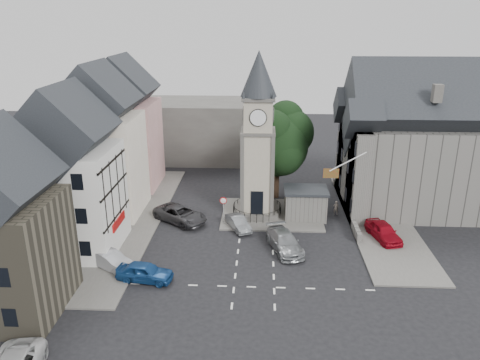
# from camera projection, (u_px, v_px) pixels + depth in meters

# --- Properties ---
(ground) EXTENTS (120.00, 120.00, 0.00)m
(ground) POSITION_uv_depth(u_px,v_px,m) (255.00, 252.00, 40.15)
(ground) COLOR black
(ground) RESTS_ON ground
(pavement_west) EXTENTS (6.00, 30.00, 0.14)m
(pavement_west) POSITION_uv_depth(u_px,v_px,m) (131.00, 219.00, 46.37)
(pavement_west) COLOR #595651
(pavement_west) RESTS_ON ground
(pavement_east) EXTENTS (6.00, 26.00, 0.14)m
(pavement_east) POSITION_uv_depth(u_px,v_px,m) (376.00, 216.00, 47.09)
(pavement_east) COLOR #595651
(pavement_east) RESTS_ON ground
(central_island) EXTENTS (10.00, 8.00, 0.16)m
(central_island) POSITION_uv_depth(u_px,v_px,m) (272.00, 214.00, 47.58)
(central_island) COLOR #595651
(central_island) RESTS_ON ground
(road_markings) EXTENTS (20.00, 8.00, 0.01)m
(road_markings) POSITION_uv_depth(u_px,v_px,m) (254.00, 287.00, 34.97)
(road_markings) COLOR silver
(road_markings) RESTS_ON ground
(clock_tower) EXTENTS (4.86, 4.86, 16.25)m
(clock_tower) POSITION_uv_depth(u_px,v_px,m) (258.00, 137.00, 44.96)
(clock_tower) COLOR #4C4944
(clock_tower) RESTS_ON ground
(stone_shelter) EXTENTS (4.30, 3.30, 3.08)m
(stone_shelter) POSITION_uv_depth(u_px,v_px,m) (305.00, 203.00, 46.47)
(stone_shelter) COLOR slate
(stone_shelter) RESTS_ON ground
(town_tree) EXTENTS (7.20, 7.20, 10.80)m
(town_tree) POSITION_uv_depth(u_px,v_px,m) (277.00, 136.00, 49.97)
(town_tree) COLOR black
(town_tree) RESTS_ON ground
(warning_sign_post) EXTENTS (0.70, 0.19, 2.85)m
(warning_sign_post) POSITION_uv_depth(u_px,v_px,m) (223.00, 205.00, 44.74)
(warning_sign_post) COLOR black
(warning_sign_post) RESTS_ON ground
(terrace_pink) EXTENTS (8.10, 7.60, 12.80)m
(terrace_pink) POSITION_uv_depth(u_px,v_px,m) (124.00, 131.00, 53.76)
(terrace_pink) COLOR tan
(terrace_pink) RESTS_ON ground
(terrace_cream) EXTENTS (8.10, 7.60, 12.80)m
(terrace_cream) POSITION_uv_depth(u_px,v_px,m) (101.00, 150.00, 46.22)
(terrace_cream) COLOR beige
(terrace_cream) RESTS_ON ground
(terrace_tudor) EXTENTS (8.10, 7.60, 12.00)m
(terrace_tudor) POSITION_uv_depth(u_px,v_px,m) (70.00, 181.00, 38.82)
(terrace_tudor) COLOR silver
(terrace_tudor) RESTS_ON ground
(backdrop_west) EXTENTS (20.00, 10.00, 8.00)m
(backdrop_west) POSITION_uv_depth(u_px,v_px,m) (174.00, 130.00, 65.75)
(backdrop_west) COLOR #4C4944
(backdrop_west) RESTS_ON ground
(east_building) EXTENTS (14.40, 11.40, 12.60)m
(east_building) POSITION_uv_depth(u_px,v_px,m) (411.00, 149.00, 47.67)
(east_building) COLOR slate
(east_building) RESTS_ON ground
(east_boundary_wall) EXTENTS (0.40, 16.00, 0.90)m
(east_boundary_wall) POSITION_uv_depth(u_px,v_px,m) (345.00, 205.00, 48.98)
(east_boundary_wall) COLOR slate
(east_boundary_wall) RESTS_ON ground
(flagpole) EXTENTS (3.68, 0.10, 2.74)m
(flagpole) POSITION_uv_depth(u_px,v_px,m) (348.00, 162.00, 41.20)
(flagpole) COLOR white
(flagpole) RESTS_ON ground
(car_west_blue) EXTENTS (4.55, 2.34, 1.48)m
(car_west_blue) POSITION_uv_depth(u_px,v_px,m) (145.00, 272.00, 35.59)
(car_west_blue) COLOR navy
(car_west_blue) RESTS_ON ground
(car_west_silver) EXTENTS (4.43, 3.45, 1.41)m
(car_west_silver) POSITION_uv_depth(u_px,v_px,m) (111.00, 261.00, 37.33)
(car_west_silver) COLOR #B1B4BA
(car_west_silver) RESTS_ON ground
(car_west_grey) EXTENTS (6.16, 5.43, 1.58)m
(car_west_grey) POSITION_uv_depth(u_px,v_px,m) (180.00, 214.00, 45.74)
(car_west_grey) COLOR #333335
(car_west_grey) RESTS_ON ground
(car_island_silver) EXTENTS (2.84, 3.99, 1.25)m
(car_island_silver) POSITION_uv_depth(u_px,v_px,m) (238.00, 223.00, 44.26)
(car_island_silver) COLOR gray
(car_island_silver) RESTS_ON ground
(car_island_east) EXTENTS (3.65, 5.77, 1.56)m
(car_island_east) POSITION_uv_depth(u_px,v_px,m) (285.00, 242.00, 40.24)
(car_island_east) COLOR gray
(car_island_east) RESTS_ON ground
(car_east_red) EXTENTS (2.96, 4.94, 1.58)m
(car_east_red) POSITION_uv_depth(u_px,v_px,m) (384.00, 231.00, 42.16)
(car_east_red) COLOR maroon
(car_east_red) RESTS_ON ground
(pedestrian) EXTENTS (0.56, 0.38, 1.49)m
(pedestrian) POSITION_uv_depth(u_px,v_px,m) (336.00, 208.00, 47.41)
(pedestrian) COLOR #AC9B8E
(pedestrian) RESTS_ON ground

